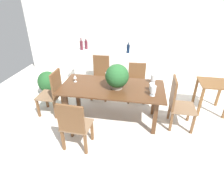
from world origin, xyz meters
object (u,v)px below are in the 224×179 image
at_px(crystal_vase_right, 152,86).
at_px(wine_bottle_tall, 99,46).
at_px(flower_centerpiece, 117,76).
at_px(side_table, 212,90).
at_px(chair_head_end, 53,91).
at_px(wine_glass, 75,77).
at_px(dining_table, 112,92).
at_px(wine_bottle_dark, 128,49).
at_px(chair_far_left, 101,75).
at_px(wine_bottle_amber, 81,45).
at_px(potted_plant_floor, 48,82).
at_px(chair_foot_end, 177,101).
at_px(wine_bottle_green, 86,45).
at_px(chair_near_left, 74,124).
at_px(crystal_vase_left, 153,90).
at_px(kitchen_counter, 106,67).
at_px(crystal_vase_center_near, 153,78).
at_px(chair_far_right, 137,80).

distance_m(crystal_vase_right, wine_bottle_tall, 2.17).
bearing_deg(flower_centerpiece, side_table, 19.52).
bearing_deg(chair_head_end, wine_glass, 100.69).
height_order(dining_table, wine_bottle_dark, wine_bottle_dark).
bearing_deg(chair_far_left, wine_bottle_tall, 104.90).
bearing_deg(wine_glass, wine_bottle_amber, 102.28).
relative_size(crystal_vase_right, potted_plant_floor, 0.23).
relative_size(chair_foot_end, side_table, 1.45).
relative_size(flower_centerpiece, wine_bottle_green, 1.72).
bearing_deg(chair_near_left, wine_glass, -69.51).
relative_size(chair_head_end, crystal_vase_left, 5.20).
distance_m(wine_bottle_tall, potted_plant_floor, 1.64).
distance_m(wine_bottle_dark, wine_bottle_amber, 1.26).
distance_m(crystal_vase_left, wine_bottle_dark, 1.83).
bearing_deg(crystal_vase_right, kitchen_counter, 125.38).
bearing_deg(wine_bottle_dark, wine_bottle_amber, 177.24).
bearing_deg(crystal_vase_left, chair_far_left, 136.15).
bearing_deg(wine_glass, chair_head_end, -168.66).
bearing_deg(wine_glass, crystal_vase_center_near, 8.05).
height_order(wine_glass, kitchen_counter, kitchen_counter).
distance_m(crystal_vase_left, crystal_vase_center_near, 0.53).
bearing_deg(wine_bottle_dark, wine_glass, -123.87).
bearing_deg(wine_bottle_dark, wine_bottle_green, 171.43).
bearing_deg(wine_bottle_green, kitchen_counter, -2.91).
bearing_deg(dining_table, flower_centerpiece, -20.25).
distance_m(chair_far_left, kitchen_counter, 0.70).
distance_m(flower_centerpiece, potted_plant_floor, 2.14).
relative_size(wine_glass, potted_plant_floor, 0.23).
bearing_deg(wine_bottle_dark, crystal_vase_left, -70.60).
relative_size(kitchen_counter, wine_bottle_dark, 6.45).
xyz_separation_m(wine_bottle_amber, potted_plant_floor, (-0.69, -0.81, -0.77)).
bearing_deg(chair_far_left, chair_head_end, -130.05).
bearing_deg(chair_foot_end, crystal_vase_center_near, 56.91).
relative_size(chair_far_right, crystal_vase_right, 6.05).
relative_size(chair_far_right, kitchen_counter, 0.53).
xyz_separation_m(wine_bottle_tall, potted_plant_floor, (-1.16, -0.88, -0.75)).
xyz_separation_m(wine_glass, potted_plant_floor, (-1.01, 0.65, -0.51)).
bearing_deg(chair_far_left, wine_bottle_dark, 42.26).
bearing_deg(wine_bottle_green, potted_plant_floor, -130.36).
bearing_deg(crystal_vase_right, wine_bottle_amber, 139.18).
bearing_deg(wine_glass, chair_near_left, -72.56).
relative_size(flower_centerpiece, wine_bottle_tall, 1.87).
bearing_deg(kitchen_counter, wine_bottle_amber, -172.47).
relative_size(wine_bottle_amber, side_table, 0.46).
bearing_deg(wine_bottle_amber, chair_foot_end, -33.51).
relative_size(chair_far_left, kitchen_counter, 0.60).
height_order(wine_bottle_tall, wine_bottle_amber, wine_bottle_amber).
relative_size(chair_far_right, flower_centerpiece, 1.92).
bearing_deg(wine_bottle_tall, chair_near_left, -86.20).
bearing_deg(flower_centerpiece, crystal_vase_right, 0.05).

